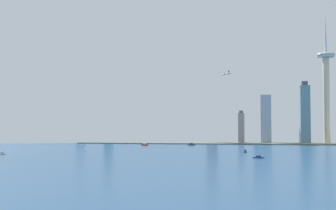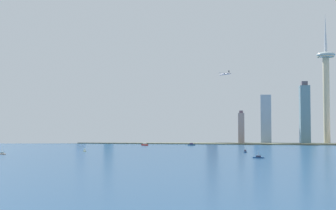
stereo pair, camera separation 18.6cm
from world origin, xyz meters
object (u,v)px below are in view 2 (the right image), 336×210
skyscraper_0 (212,121)px  skyscraper_2 (241,128)px  skyscraper_4 (266,119)px  skyscraper_8 (311,130)px  boat_3 (145,145)px  skyscraper_5 (81,127)px  skyscraper_1 (109,125)px  airplane (225,74)px  skyscraper_3 (259,116)px  skyscraper_7 (305,114)px  boat_1 (245,151)px  boat_2 (2,154)px  observation_tower (326,79)px  boat_5 (85,151)px  boat_4 (191,145)px  boat_0 (259,157)px

skyscraper_0 → skyscraper_2: bearing=-16.9°
skyscraper_4 → skyscraper_8: size_ratio=1.81×
skyscraper_2 → boat_3: skyscraper_2 is taller
skyscraper_5 → boat_3: (207.99, -194.25, -33.81)m
skyscraper_0 → skyscraper_4: skyscraper_4 is taller
skyscraper_1 → skyscraper_4: bearing=-2.4°
skyscraper_1 → airplane: size_ratio=4.32×
airplane → skyscraper_3: bearing=-68.4°
skyscraper_7 → skyscraper_8: skyscraper_7 is taller
skyscraper_3 → boat_1: 410.07m
airplane → boat_2: bearing=92.0°
boat_2 → boat_3: (142.32, 301.67, 0.51)m
skyscraper_4 → skyscraper_3: bearing=101.4°
observation_tower → skyscraper_3: size_ratio=1.99×
skyscraper_8 → airplane: 276.79m
skyscraper_8 → boat_5: size_ratio=5.97×
skyscraper_1 → boat_4: bearing=-32.3°
skyscraper_5 → boat_4: 351.09m
airplane → observation_tower: bearing=-109.2°
boat_0 → airplane: bearing=-69.1°
observation_tower → boat_4: 342.45m
skyscraper_3 → skyscraper_5: size_ratio=1.79×
boat_0 → skyscraper_2: bearing=-75.2°
skyscraper_5 → boat_3: size_ratio=5.21×
observation_tower → skyscraper_0: 269.12m
boat_1 → boat_2: bearing=-65.2°
boat_3 → boat_4: size_ratio=1.02×
boat_1 → boat_3: boat_1 is taller
boat_5 → skyscraper_1: bearing=143.8°
skyscraper_3 → observation_tower: bearing=-25.0°
skyscraper_4 → boat_2: (-392.59, -441.01, -53.53)m
boat_1 → skyscraper_3: bearing=-177.1°
observation_tower → skyscraper_1: (-505.43, 19.47, -103.16)m
boat_0 → boat_2: bearing=10.2°
boat_2 → boat_3: bearing=-100.1°
observation_tower → skyscraper_0: size_ratio=2.74×
observation_tower → skyscraper_2: bearing=-173.7°
observation_tower → airplane: observation_tower is taller
skyscraper_4 → skyscraper_7: 85.79m
boat_3 → airplane: size_ratio=0.63×
skyscraper_0 → airplane: 147.10m
skyscraper_3 → skyscraper_5: (-445.32, -9.35, -26.69)m
skyscraper_4 → observation_tower: bearing=-1.5°
observation_tower → skyscraper_5: size_ratio=3.55×
skyscraper_2 → boat_0: 430.86m
skyscraper_3 → boat_4: skyscraper_3 is taller
skyscraper_3 → boat_0: size_ratio=10.11×
skyscraper_3 → skyscraper_7: (96.79, -78.51, 3.81)m
boat_4 → skyscraper_0: bearing=-116.1°
skyscraper_5 → boat_2: skyscraper_5 is taller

